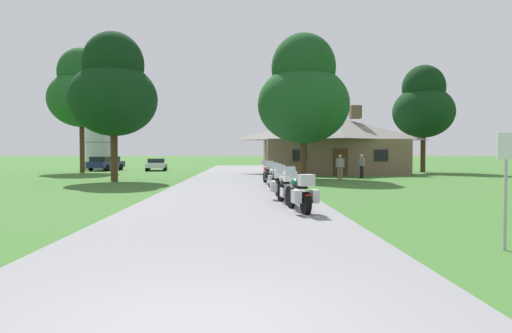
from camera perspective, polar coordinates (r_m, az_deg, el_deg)
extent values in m
plane|color=#386628|center=(24.33, -2.61, -2.47)|extent=(500.00, 500.00, 0.00)
cube|color=slate|center=(22.34, -2.70, -2.77)|extent=(6.40, 80.00, 0.06)
cylinder|color=black|center=(14.19, 4.40, -3.94)|extent=(0.22, 0.65, 0.64)
cylinder|color=black|center=(12.82, 6.22, -4.55)|extent=(0.27, 0.66, 0.64)
cube|color=silver|center=(13.48, 5.29, -3.98)|extent=(0.36, 0.60, 0.30)
ellipsoid|color=#195B33|center=(13.69, 4.97, -2.00)|extent=(0.39, 0.57, 0.26)
cube|color=black|center=(13.26, 5.55, -2.52)|extent=(0.37, 0.56, 0.10)
cylinder|color=silver|center=(14.10, 4.46, -1.12)|extent=(0.65, 0.15, 0.03)
cylinder|color=silver|center=(14.16, 4.41, -2.49)|extent=(0.10, 0.24, 0.73)
cube|color=#B2BCC6|center=(14.19, 4.34, -0.54)|extent=(0.33, 0.17, 0.27)
sphere|color=silver|center=(14.11, 4.45, -1.69)|extent=(0.11, 0.11, 0.11)
cube|color=#B7B7BC|center=(12.72, 6.30, -1.70)|extent=(0.46, 0.43, 0.32)
cube|color=red|center=(12.59, 6.54, -3.64)|extent=(0.14, 0.05, 0.06)
cylinder|color=silver|center=(13.18, 6.37, -4.82)|extent=(0.17, 0.55, 0.07)
cube|color=#B7B7BC|center=(12.77, 5.05, -3.76)|extent=(0.27, 0.43, 0.36)
cube|color=#B7B7BC|center=(12.93, 7.25, -3.70)|extent=(0.27, 0.43, 0.36)
cylinder|color=black|center=(16.19, 3.15, -3.23)|extent=(0.18, 0.65, 0.64)
cylinder|color=black|center=(14.79, 4.21, -3.71)|extent=(0.22, 0.65, 0.64)
cube|color=silver|center=(15.47, 3.67, -3.24)|extent=(0.32, 0.58, 0.30)
ellipsoid|color=#B2B5BC|center=(15.69, 3.49, -1.53)|extent=(0.35, 0.55, 0.26)
cube|color=black|center=(15.24, 3.82, -1.96)|extent=(0.33, 0.55, 0.10)
cylinder|color=silver|center=(16.11, 3.18, -0.76)|extent=(0.66, 0.10, 0.03)
cylinder|color=silver|center=(16.17, 3.16, -1.96)|extent=(0.09, 0.24, 0.73)
cube|color=#B2BCC6|center=(16.20, 3.12, -0.25)|extent=(0.33, 0.14, 0.27)
sphere|color=silver|center=(16.12, 3.18, -1.26)|extent=(0.11, 0.11, 0.11)
cube|color=silver|center=(14.69, 4.25, -1.24)|extent=(0.44, 0.40, 0.32)
cube|color=red|center=(14.55, 4.39, -2.91)|extent=(0.14, 0.04, 0.06)
cylinder|color=silver|center=(15.14, 4.48, -3.96)|extent=(0.13, 0.55, 0.07)
cylinder|color=black|center=(18.20, 2.68, -2.69)|extent=(0.12, 0.64, 0.64)
cylinder|color=black|center=(16.76, 3.01, -3.06)|extent=(0.16, 0.64, 0.64)
cube|color=silver|center=(17.45, 2.85, -2.68)|extent=(0.26, 0.56, 0.30)
ellipsoid|color=#B2B5BC|center=(17.68, 2.79, -1.16)|extent=(0.30, 0.52, 0.26)
cube|color=black|center=(17.23, 2.89, -1.53)|extent=(0.28, 0.52, 0.10)
cylinder|color=silver|center=(18.12, 2.70, -0.49)|extent=(0.66, 0.04, 0.03)
cylinder|color=silver|center=(18.17, 2.69, -1.55)|extent=(0.06, 0.24, 0.73)
cube|color=#B2BCC6|center=(18.21, 2.68, -0.03)|extent=(0.32, 0.11, 0.27)
sphere|color=silver|center=(18.12, 2.70, -0.93)|extent=(0.11, 0.11, 0.11)
cube|color=silver|center=(16.67, 3.03, -0.89)|extent=(0.40, 0.36, 0.32)
cube|color=red|center=(16.53, 3.07, -2.35)|extent=(0.14, 0.03, 0.06)
cylinder|color=silver|center=(17.10, 3.40, -3.31)|extent=(0.07, 0.55, 0.07)
cube|color=silver|center=(16.78, 2.12, -2.44)|extent=(0.20, 0.40, 0.36)
cube|color=silver|center=(16.82, 3.89, -2.43)|extent=(0.20, 0.40, 0.36)
cylinder|color=black|center=(20.34, 2.25, -2.22)|extent=(0.15, 0.65, 0.64)
cylinder|color=black|center=(18.91, 2.85, -2.52)|extent=(0.20, 0.65, 0.64)
cube|color=silver|center=(19.60, 2.55, -2.19)|extent=(0.30, 0.58, 0.30)
ellipsoid|color=#1E3899|center=(19.83, 2.44, -0.84)|extent=(0.34, 0.54, 0.26)
cube|color=black|center=(19.38, 2.63, -1.17)|extent=(0.32, 0.54, 0.10)
cylinder|color=silver|center=(20.26, 2.27, -0.25)|extent=(0.66, 0.08, 0.03)
cylinder|color=silver|center=(20.31, 2.25, -1.21)|extent=(0.08, 0.24, 0.73)
cube|color=#B2BCC6|center=(20.35, 2.23, 0.15)|extent=(0.33, 0.13, 0.27)
sphere|color=silver|center=(20.27, 2.27, -0.65)|extent=(0.11, 0.11, 0.11)
cube|color=black|center=(18.83, 2.87, -0.59)|extent=(0.42, 0.39, 0.32)
cube|color=red|center=(18.68, 2.95, -1.88)|extent=(0.14, 0.04, 0.06)
cylinder|color=silver|center=(19.26, 3.12, -2.74)|extent=(0.11, 0.55, 0.07)
cylinder|color=black|center=(22.31, 1.82, -1.87)|extent=(0.20, 0.65, 0.64)
cylinder|color=black|center=(20.90, 2.59, -2.11)|extent=(0.24, 0.66, 0.64)
cube|color=silver|center=(21.58, 2.20, -1.83)|extent=(0.34, 0.59, 0.30)
ellipsoid|color=#B2B5BC|center=(21.81, 2.07, -0.61)|extent=(0.37, 0.56, 0.26)
cube|color=black|center=(21.36, 2.31, -0.90)|extent=(0.35, 0.55, 0.10)
cylinder|color=silver|center=(22.23, 1.84, -0.08)|extent=(0.66, 0.12, 0.03)
cylinder|color=silver|center=(22.29, 1.82, -0.95)|extent=(0.09, 0.24, 0.73)
cube|color=#B2BCC6|center=(22.33, 1.79, 0.29)|extent=(0.33, 0.15, 0.27)
sphere|color=silver|center=(22.24, 1.84, -0.44)|extent=(0.11, 0.11, 0.11)
cube|color=#B7B7BC|center=(20.82, 2.63, -0.36)|extent=(0.45, 0.41, 0.32)
cube|color=red|center=(20.67, 2.72, -1.53)|extent=(0.14, 0.05, 0.06)
cylinder|color=silver|center=(21.25, 2.78, -2.32)|extent=(0.15, 0.55, 0.07)
cube|color=#B7B7BC|center=(20.88, 1.87, -1.62)|extent=(0.25, 0.42, 0.36)
cube|color=#B7B7BC|center=(20.99, 3.26, -1.61)|extent=(0.25, 0.42, 0.36)
cylinder|color=black|center=(24.11, 1.87, -1.60)|extent=(0.22, 0.65, 0.64)
cylinder|color=black|center=(22.71, 2.71, -1.81)|extent=(0.26, 0.66, 0.64)
cube|color=silver|center=(23.39, 2.29, -1.56)|extent=(0.35, 0.60, 0.30)
ellipsoid|color=maroon|center=(23.62, 2.14, -0.43)|extent=(0.38, 0.56, 0.26)
cube|color=black|center=(23.18, 2.40, -0.70)|extent=(0.36, 0.56, 0.10)
cylinder|color=silver|center=(24.04, 1.89, 0.06)|extent=(0.66, 0.14, 0.03)
cylinder|color=silver|center=(24.09, 1.87, -0.75)|extent=(0.10, 0.24, 0.73)
cube|color=#B2BCC6|center=(24.13, 1.84, 0.40)|extent=(0.33, 0.16, 0.27)
sphere|color=silver|center=(24.05, 1.89, -0.27)|extent=(0.11, 0.11, 0.11)
cube|color=black|center=(22.64, 2.74, -0.20)|extent=(0.46, 0.42, 0.32)
cube|color=red|center=(22.49, 2.84, -1.27)|extent=(0.14, 0.05, 0.06)
cylinder|color=silver|center=(23.06, 2.85, -2.00)|extent=(0.16, 0.55, 0.07)
cube|color=black|center=(22.69, 2.04, -1.35)|extent=(0.27, 0.43, 0.36)
cube|color=black|center=(22.82, 3.31, -1.34)|extent=(0.27, 0.43, 0.36)
cylinder|color=black|center=(26.23, 1.14, -1.33)|extent=(0.22, 0.65, 0.64)
cylinder|color=black|center=(24.83, 1.89, -1.50)|extent=(0.27, 0.66, 0.64)
cube|color=silver|center=(25.51, 1.51, -1.28)|extent=(0.36, 0.60, 0.30)
ellipsoid|color=maroon|center=(25.74, 1.38, -0.25)|extent=(0.39, 0.57, 0.26)
cube|color=black|center=(25.30, 1.62, -0.49)|extent=(0.37, 0.56, 0.10)
cylinder|color=silver|center=(26.17, 1.16, 0.20)|extent=(0.66, 0.15, 0.03)
cylinder|color=silver|center=(26.22, 1.14, -0.55)|extent=(0.10, 0.24, 0.73)
cube|color=#B2BCC6|center=(26.26, 1.11, 0.51)|extent=(0.33, 0.17, 0.27)
sphere|color=silver|center=(26.17, 1.16, -0.11)|extent=(0.11, 0.11, 0.11)
cube|color=black|center=(24.76, 1.92, -0.03)|extent=(0.46, 0.43, 0.32)
cube|color=red|center=(24.61, 2.01, -1.01)|extent=(0.14, 0.05, 0.06)
cylinder|color=silver|center=(25.18, 2.02, -1.69)|extent=(0.17, 0.55, 0.07)
cube|color=black|center=(24.81, 1.28, -1.09)|extent=(0.27, 0.43, 0.36)
cube|color=black|center=(24.94, 2.44, -1.08)|extent=(0.27, 0.43, 0.36)
cube|color=brown|center=(39.36, 9.40, 1.20)|extent=(11.26, 7.20, 2.87)
pyramid|color=gray|center=(39.42, 9.42, 4.75)|extent=(11.94, 7.63, 2.02)
cube|color=brown|center=(39.95, 12.30, 6.65)|extent=(0.90, 0.90, 1.10)
cube|color=#472D19|center=(35.81, 10.51, 0.53)|extent=(1.10, 0.08, 2.10)
cube|color=black|center=(35.28, 5.50, 1.39)|extent=(1.10, 0.06, 0.90)
cube|color=black|center=(36.60, 15.34, 1.35)|extent=(1.10, 0.06, 0.90)
cylinder|color=black|center=(32.71, 12.96, -0.68)|extent=(0.14, 0.14, 0.86)
cylinder|color=black|center=(32.57, 13.15, -0.69)|extent=(0.14, 0.14, 0.86)
cube|color=gray|center=(32.62, 13.07, 0.56)|extent=(0.34, 0.42, 0.56)
cylinder|color=gray|center=(32.80, 12.82, 0.53)|extent=(0.09, 0.09, 0.58)
cylinder|color=gray|center=(32.43, 13.31, 0.52)|extent=(0.09, 0.09, 0.58)
sphere|color=tan|center=(32.61, 13.07, 1.30)|extent=(0.21, 0.21, 0.21)
cylinder|color=#75664C|center=(29.85, 10.27, -0.89)|extent=(0.14, 0.14, 0.86)
cylinder|color=#75664C|center=(29.88, 10.61, -0.89)|extent=(0.14, 0.14, 0.86)
cube|color=gray|center=(29.84, 10.45, 0.47)|extent=(0.37, 0.23, 0.56)
cylinder|color=gray|center=(29.80, 10.02, 0.43)|extent=(0.09, 0.09, 0.58)
cylinder|color=gray|center=(29.89, 10.89, 0.43)|extent=(0.09, 0.09, 0.58)
sphere|color=tan|center=(29.84, 10.46, 1.28)|extent=(0.21, 0.21, 0.21)
cylinder|color=#9EA0A5|center=(9.47, 28.69, -2.90)|extent=(0.06, 0.06, 2.10)
cube|color=silver|center=(9.43, 28.83, 2.25)|extent=(0.36, 0.02, 0.48)
cylinder|color=#422D19|center=(44.43, 20.12, 1.89)|extent=(0.44, 0.44, 3.98)
ellipsoid|color=#0F3314|center=(44.58, 20.17, 6.40)|extent=(5.50, 5.50, 4.68)
ellipsoid|color=black|center=(44.82, 20.20, 9.20)|extent=(3.85, 3.85, 4.13)
cylinder|color=#422D19|center=(44.68, -20.88, 2.55)|extent=(0.44, 0.44, 5.02)
ellipsoid|color=#1E5623|center=(44.94, -20.94, 7.86)|extent=(5.98, 5.98, 5.08)
ellipsoid|color=#1B4E20|center=(45.26, -20.97, 10.87)|extent=(4.19, 4.19, 4.49)
cylinder|color=#422D19|center=(31.59, 5.92, 1.53)|extent=(0.44, 0.44, 3.35)
ellipsoid|color=#194C1E|center=(31.76, 5.94, 7.69)|extent=(6.28, 6.28, 5.34)
ellipsoid|color=#16441B|center=(32.12, 5.95, 12.15)|extent=(4.40, 4.40, 4.71)
cylinder|color=#422D19|center=(30.03, -17.29, 1.73)|extent=(0.44, 0.44, 3.64)
ellipsoid|color=#0F3314|center=(30.21, -17.35, 8.02)|extent=(5.42, 5.42, 4.60)
ellipsoid|color=black|center=(30.53, -17.38, 12.06)|extent=(3.79, 3.79, 4.06)
cylinder|color=#B2B7BC|center=(55.20, -18.75, 2.87)|extent=(3.46, 3.46, 5.93)
cone|color=#999EA3|center=(55.37, -18.78, 6.39)|extent=(3.53, 3.53, 0.87)
cylinder|color=gray|center=(55.20, -18.75, 2.87)|extent=(3.57, 3.57, 0.15)
cube|color=navy|center=(48.03, -18.19, 0.26)|extent=(2.73, 4.88, 0.60)
cube|color=black|center=(47.84, -18.31, 0.90)|extent=(2.23, 3.48, 0.48)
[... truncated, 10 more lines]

